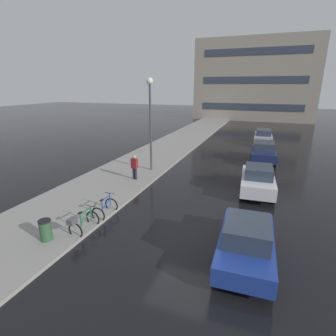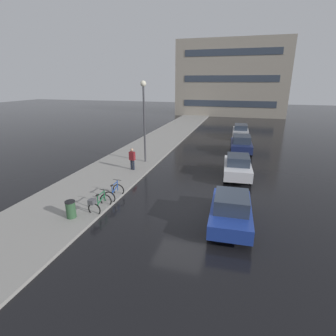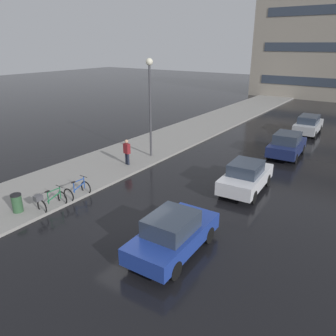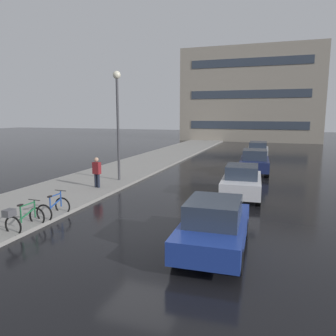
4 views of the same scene
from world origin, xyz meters
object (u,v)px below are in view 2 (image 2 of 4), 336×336
at_px(car_navy, 241,144).
at_px(car_white, 237,166).
at_px(bicycle_second, 114,193).
at_px(bicycle_nearest, 98,203).
at_px(pedestrian, 132,159).
at_px(streetlamp, 144,109).
at_px(trash_bin, 71,211).
at_px(car_silver, 240,131).
at_px(car_blue, 231,210).

bearing_deg(car_navy, car_white, -90.90).
xyz_separation_m(bicycle_second, car_navy, (6.47, 12.15, 0.42)).
height_order(bicycle_nearest, pedestrian, pedestrian).
bearing_deg(car_white, bicycle_second, -139.51).
xyz_separation_m(streetlamp, trash_bin, (-0.13, -9.42, -3.74)).
height_order(car_navy, car_silver, car_navy).
distance_m(car_silver, trash_bin, 22.68).
xyz_separation_m(car_white, streetlamp, (-7.11, 1.40, 3.44)).
relative_size(car_blue, car_silver, 0.99).
distance_m(car_navy, trash_bin, 16.47).
bearing_deg(trash_bin, car_navy, 63.52).
distance_m(bicycle_second, trash_bin, 2.74).
height_order(bicycle_second, car_navy, car_navy).
distance_m(car_navy, streetlamp, 9.59).
distance_m(car_silver, pedestrian, 15.97).
bearing_deg(pedestrian, bicycle_second, -78.88).
distance_m(bicycle_second, pedestrian, 4.79).
height_order(car_white, car_navy, car_navy).
height_order(bicycle_nearest, bicycle_second, bicycle_second).
height_order(bicycle_second, car_blue, car_blue).
bearing_deg(car_blue, car_white, 89.38).
height_order(car_navy, streetlamp, streetlamp).
relative_size(bicycle_nearest, car_silver, 0.35).
xyz_separation_m(car_silver, streetlamp, (-7.00, -12.11, 3.42)).
relative_size(bicycle_nearest, car_white, 0.35).
relative_size(car_navy, trash_bin, 3.99).
bearing_deg(car_white, streetlamp, 168.90).
height_order(bicycle_nearest, car_white, car_white).
bearing_deg(car_blue, car_silver, 90.11).
distance_m(bicycle_nearest, pedestrian, 6.33).
bearing_deg(streetlamp, car_navy, 36.39).
distance_m(car_blue, pedestrian, 9.20).
relative_size(car_blue, trash_bin, 4.13).
bearing_deg(streetlamp, car_blue, -48.17).
bearing_deg(pedestrian, trash_bin, -89.69).
distance_m(pedestrian, trash_bin, 7.28).
height_order(bicycle_nearest, car_blue, car_blue).
bearing_deg(car_white, car_blue, -90.62).
bearing_deg(streetlamp, trash_bin, -90.77).
bearing_deg(car_blue, trash_bin, -167.75).
bearing_deg(streetlamp, car_silver, 59.96).
xyz_separation_m(bicycle_nearest, car_white, (6.40, 7.02, 0.29)).
relative_size(bicycle_second, car_silver, 0.28).
relative_size(bicycle_nearest, trash_bin, 1.44).
xyz_separation_m(bicycle_nearest, streetlamp, (-0.71, 8.41, 3.73)).
bearing_deg(bicycle_nearest, car_silver, 72.96).
height_order(bicycle_nearest, trash_bin, bicycle_nearest).
height_order(car_blue, car_silver, car_silver).
bearing_deg(car_white, trash_bin, -132.04).
bearing_deg(bicycle_second, car_blue, -9.40).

